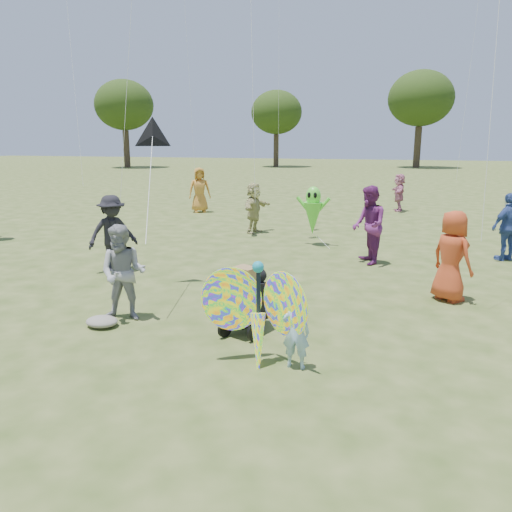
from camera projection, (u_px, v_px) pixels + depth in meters
The scene contains 16 objects.
ground at pixel (238, 351), 7.36m from camera, with size 160.00×160.00×0.00m, color #51592B.
child_girl at pixel (296, 332), 6.73m from camera, with size 0.37×0.25×1.03m, color #97BFD6.
adult_man at pixel (123, 273), 8.49m from camera, with size 0.81×0.63×1.67m, color #939398.
grey_bag at pixel (102, 322), 8.32m from camera, with size 0.55×0.45×0.17m, color gray.
crowd_a at pixel (452, 256), 9.53m from camera, with size 0.86×0.56×1.76m, color #BA3F1D.
crowd_b at pixel (113, 233), 11.80m from camera, with size 1.16×0.67×1.80m, color black.
crowd_c at pixel (508, 227), 12.79m from camera, with size 1.03×0.43×1.75m, color #364F96.
crowd_d at pixel (254, 208), 16.67m from camera, with size 1.56×0.50×1.69m, color tan.
crowd_e at pixel (369, 225), 12.42m from camera, with size 0.96×0.74×1.97m, color #6B2366.
crowd_g at pixel (200, 190), 21.50m from camera, with size 0.94×0.61×1.92m, color #C07D2D.
crowd_j at pixel (399, 193), 21.90m from camera, with size 1.51×0.48×1.63m, color #BE6C8C.
jogging_stroller at pixel (247, 294), 8.06m from camera, with size 0.73×1.13×1.09m.
butterfly_kite at pixel (258, 314), 6.82m from camera, with size 1.74×0.75×1.66m.
delta_kite_rig at pixel (153, 137), 10.16m from camera, with size 1.41×2.42×2.20m.
alien_kite at pixel (313, 213), 14.67m from camera, with size 1.12×0.69×1.74m.
tree_line at pixel (439, 99), 46.43m from camera, with size 91.78×33.60×10.79m.
Camera 1 is at (2.37, -6.44, 3.03)m, focal length 35.00 mm.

